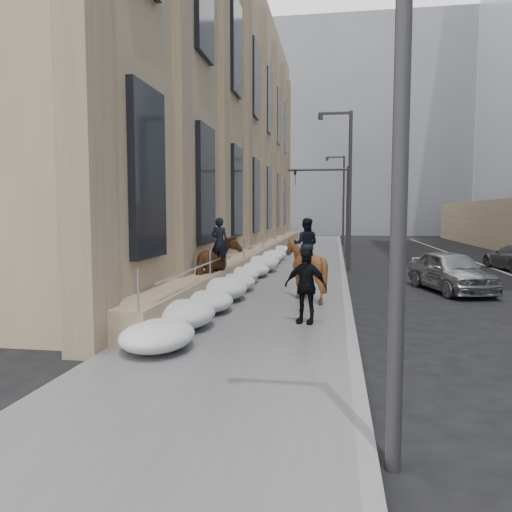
{
  "coord_description": "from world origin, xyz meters",
  "views": [
    {
      "loc": [
        2.21,
        -11.68,
        2.96
      ],
      "look_at": [
        -0.06,
        2.56,
        1.7
      ],
      "focal_mm": 35.0,
      "sensor_mm": 36.0,
      "label": 1
    }
  ],
  "objects": [
    {
      "name": "bg_building_mid",
      "position": [
        4.0,
        60.0,
        14.0
      ],
      "size": [
        30.0,
        12.0,
        28.0
      ],
      "primitive_type": "cube",
      "color": "slate",
      "rests_on": "ground"
    },
    {
      "name": "bg_building_far",
      "position": [
        -6.0,
        72.0,
        10.0
      ],
      "size": [
        24.0,
        12.0,
        20.0
      ],
      "primitive_type": "cube",
      "color": "gray",
      "rests_on": "ground"
    },
    {
      "name": "mounted_horse_right",
      "position": [
        1.26,
        4.52,
        1.23
      ],
      "size": [
        1.76,
        1.94,
        2.66
      ],
      "rotation": [
        0.0,
        0.0,
        3.06
      ],
      "color": "#502E16",
      "rests_on": "sidewalk"
    },
    {
      "name": "streetlight_far",
      "position": [
        2.74,
        34.0,
        4.58
      ],
      "size": [
        1.71,
        0.24,
        8.0
      ],
      "color": "#2D2D30",
      "rests_on": "ground"
    },
    {
      "name": "curb",
      "position": [
        2.62,
        10.0,
        0.06
      ],
      "size": [
        0.24,
        80.0,
        0.12
      ],
      "primitive_type": "cube",
      "color": "slate",
      "rests_on": "ground"
    },
    {
      "name": "streetlight_mid",
      "position": [
        2.74,
        14.0,
        4.58
      ],
      "size": [
        1.71,
        0.24,
        8.0
      ],
      "color": "#2D2D30",
      "rests_on": "ground"
    },
    {
      "name": "traffic_signal",
      "position": [
        2.07,
        22.0,
        4.0
      ],
      "size": [
        4.1,
        0.22,
        6.0
      ],
      "color": "#2D2D30",
      "rests_on": "ground"
    },
    {
      "name": "car_silver",
      "position": [
        6.5,
        7.74,
        0.78
      ],
      "size": [
        2.89,
        4.86,
        1.55
      ],
      "primitive_type": "imported",
      "rotation": [
        0.0,
        0.0,
        0.25
      ],
      "color": "#95989C",
      "rests_on": "ground"
    },
    {
      "name": "snow_bank",
      "position": [
        -1.42,
        8.11,
        0.47
      ],
      "size": [
        1.7,
        18.1,
        0.76
      ],
      "color": "#B9BCC0",
      "rests_on": "sidewalk"
    },
    {
      "name": "sidewalk",
      "position": [
        0.0,
        10.0,
        0.06
      ],
      "size": [
        5.0,
        80.0,
        0.12
      ],
      "primitive_type": "cube",
      "color": "#515154",
      "rests_on": "ground"
    },
    {
      "name": "pedestrian",
      "position": [
        1.47,
        1.01,
        1.07
      ],
      "size": [
        1.2,
        0.73,
        1.91
      ],
      "primitive_type": "imported",
      "rotation": [
        0.0,
        0.0,
        -0.25
      ],
      "color": "black",
      "rests_on": "sidewalk"
    },
    {
      "name": "streetlight_near",
      "position": [
        2.74,
        -6.0,
        4.58
      ],
      "size": [
        1.71,
        0.24,
        8.0
      ],
      "color": "#2D2D30",
      "rests_on": "ground"
    },
    {
      "name": "limestone_building",
      "position": [
        -5.26,
        19.96,
        8.9
      ],
      "size": [
        6.1,
        44.0,
        18.0
      ],
      "color": "#937E60",
      "rests_on": "ground"
    },
    {
      "name": "mounted_horse_left",
      "position": [
        -1.85,
        5.25,
        1.19
      ],
      "size": [
        1.41,
        2.52,
        2.67
      ],
      "rotation": [
        0.0,
        0.0,
        3.0
      ],
      "color": "#482815",
      "rests_on": "sidewalk"
    },
    {
      "name": "ground",
      "position": [
        0.0,
        0.0,
        0.0
      ],
      "size": [
        140.0,
        140.0,
        0.0
      ],
      "primitive_type": "plane",
      "color": "black",
      "rests_on": "ground"
    }
  ]
}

